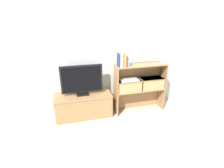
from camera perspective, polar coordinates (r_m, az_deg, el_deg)
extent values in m
plane|color=#BCB2A3|center=(3.34, 0.60, -10.77)|extent=(16.00, 16.00, 0.00)
cube|color=#B2BCB2|center=(3.32, -1.51, 11.47)|extent=(10.00, 0.05, 2.40)
cube|color=olive|center=(3.34, -9.25, -6.95)|extent=(1.01, 0.44, 0.41)
cube|color=olive|center=(3.24, -9.48, -3.63)|extent=(1.03, 0.46, 0.02)
cube|color=black|center=(3.24, -9.50, -3.35)|extent=(0.22, 0.14, 0.02)
cylinder|color=black|center=(3.23, -9.53, -2.91)|extent=(0.04, 0.04, 0.04)
cube|color=black|center=(3.12, -9.84, 1.62)|extent=(0.73, 0.04, 0.50)
cube|color=black|center=(3.10, -9.81, 1.50)|extent=(0.68, 0.00, 0.44)
cube|color=olive|center=(3.35, 1.27, -6.06)|extent=(0.02, 0.27, 0.46)
cube|color=olive|center=(3.70, 15.59, -4.08)|extent=(0.02, 0.27, 0.46)
cube|color=olive|center=(3.60, 8.02, -4.19)|extent=(0.93, 0.02, 0.46)
cube|color=olive|center=(3.41, 9.01, -1.77)|extent=(0.93, 0.27, 0.02)
cube|color=olive|center=(3.16, 1.34, 1.54)|extent=(0.02, 0.27, 0.49)
cube|color=olive|center=(3.53, 16.37, 2.85)|extent=(0.02, 0.27, 0.49)
cube|color=olive|center=(3.42, 8.44, 2.95)|extent=(0.93, 0.02, 0.49)
cube|color=olive|center=(3.24, 9.52, 6.15)|extent=(0.93, 0.27, 0.02)
cube|color=navy|center=(3.03, 2.12, 7.83)|extent=(0.02, 0.13, 0.24)
cube|color=silver|center=(3.04, 2.78, 7.94)|extent=(0.04, 0.15, 0.25)
cube|color=olive|center=(3.06, 3.44, 7.39)|extent=(0.02, 0.13, 0.18)
cube|color=gold|center=(3.06, 4.02, 7.93)|extent=(0.03, 0.13, 0.24)
cube|color=#6B2D66|center=(3.07, 4.56, 7.53)|extent=(0.02, 0.15, 0.19)
cube|color=#709ECC|center=(3.08, 5.03, 7.49)|extent=(0.02, 0.16, 0.18)
cube|color=white|center=(3.42, 16.17, 7.41)|extent=(0.05, 0.03, 0.10)
cylinder|color=silver|center=(3.41, 16.28, 8.43)|extent=(0.01, 0.01, 0.03)
cube|color=tan|center=(3.27, 5.49, -0.45)|extent=(0.43, 0.23, 0.21)
cube|color=olive|center=(3.23, 5.55, 1.07)|extent=(0.44, 0.24, 0.02)
cube|color=tan|center=(3.45, 12.78, 0.31)|extent=(0.43, 0.23, 0.21)
cube|color=olive|center=(3.41, 12.91, 1.76)|extent=(0.44, 0.24, 0.02)
cube|color=#BCBCC1|center=(3.22, 5.56, 1.44)|extent=(0.34, 0.22, 0.02)
cylinder|color=#99999E|center=(3.22, 5.57, 1.63)|extent=(0.02, 0.02, 0.00)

